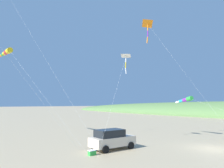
# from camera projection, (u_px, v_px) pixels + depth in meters

# --- Properties ---
(ground_plane) EXTENTS (600.00, 600.00, 0.00)m
(ground_plane) POSITION_uv_depth(u_px,v_px,m) (214.00, 149.00, 19.54)
(ground_plane) COLOR tan
(parked_car) EXTENTS (4.35, 2.17, 1.85)m
(parked_car) POSITION_uv_depth(u_px,v_px,m) (112.00, 139.00, 19.49)
(parked_car) COLOR beige
(parked_car) RESTS_ON ground_plane
(cooler_box) EXTENTS (0.62, 0.42, 0.42)m
(cooler_box) POSITION_uv_depth(u_px,v_px,m) (92.00, 153.00, 17.22)
(cooler_box) COLOR green
(cooler_box) RESTS_ON ground_plane
(kite_windsock_blue_topmost) EXTENTS (4.38, 17.58, 11.34)m
(kite_windsock_blue_topmost) POSITION_uv_depth(u_px,v_px,m) (6.00, 52.00, 27.41)
(kite_windsock_blue_topmost) COLOR yellow
(kite_windsock_blue_topmost) RESTS_ON ground_plane
(kite_delta_purple_drifting) EXTENTS (6.38, 8.64, 14.93)m
(kite_delta_purple_drifting) POSITION_uv_depth(u_px,v_px,m) (148.00, 24.00, 26.54)
(kite_delta_purple_drifting) COLOR orange
(kite_delta_purple_drifting) RESTS_ON ground_plane
(kite_delta_small_distant) EXTENTS (7.63, 5.15, 10.17)m
(kite_delta_small_distant) POSITION_uv_depth(u_px,v_px,m) (126.00, 56.00, 24.50)
(kite_delta_small_distant) COLOR white
(kite_delta_small_distant) RESTS_ON ground_plane
(kite_windsock_yellow_midlevel) EXTENTS (4.64, 14.74, 5.25)m
(kite_windsock_yellow_midlevel) POSITION_uv_depth(u_px,v_px,m) (186.00, 100.00, 27.79)
(kite_windsock_yellow_midlevel) COLOR green
(kite_windsock_yellow_midlevel) RESTS_ON ground_plane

